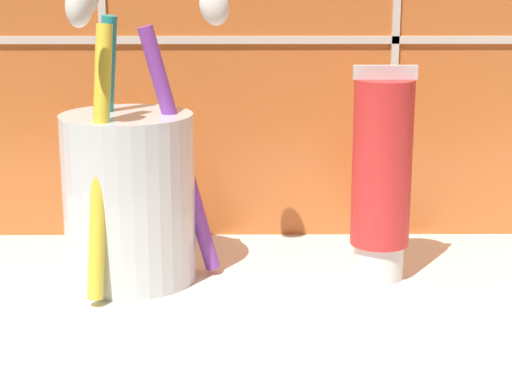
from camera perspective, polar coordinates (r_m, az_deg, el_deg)
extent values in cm
cube|color=silver|center=(46.14, 9.41, -10.53)|extent=(77.13, 32.53, 2.00)
cube|color=beige|center=(57.63, 7.36, 9.44)|extent=(87.13, 0.24, 0.50)
cylinder|color=silver|center=(50.78, -8.45, -0.99)|extent=(7.72, 7.72, 9.97)
cylinder|color=purple|center=(50.06, -5.06, 2.06)|extent=(4.65, 1.92, 14.77)
ellipsoid|color=white|center=(49.35, -2.79, 11.70)|extent=(2.42, 1.76, 2.55)
cylinder|color=teal|center=(51.42, -10.07, 2.53)|extent=(2.61, 2.14, 15.19)
cylinder|color=yellow|center=(47.31, -10.37, 1.31)|extent=(1.83, 3.67, 14.94)
ellipsoid|color=white|center=(44.83, -11.72, 11.49)|extent=(1.81, 2.33, 2.47)
cylinder|color=white|center=(52.06, 8.41, -5.11)|extent=(2.96, 2.96, 2.15)
cylinder|color=red|center=(50.41, 8.65, 1.32)|extent=(3.48, 3.48, 9.80)
cube|color=silver|center=(49.52, 8.88, 7.31)|extent=(3.66, 0.36, 0.80)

